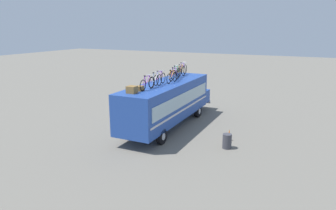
% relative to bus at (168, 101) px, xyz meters
% --- Properties ---
extents(ground_plane, '(120.00, 120.00, 0.00)m').
position_rel_bus_xyz_m(ground_plane, '(-0.26, 0.00, -1.81)').
color(ground_plane, slate).
extents(bus, '(10.83, 2.51, 3.08)m').
position_rel_bus_xyz_m(bus, '(0.00, 0.00, 0.00)').
color(bus, '#23479E').
rests_on(bus, ground).
extents(luggage_bag_1, '(0.48, 0.51, 0.40)m').
position_rel_bus_xyz_m(luggage_bag_1, '(-4.07, 0.30, 1.47)').
color(luggage_bag_1, olive).
rests_on(luggage_bag_1, bus).
extents(luggage_bag_2, '(0.47, 0.36, 0.28)m').
position_rel_bus_xyz_m(luggage_bag_2, '(-3.32, 0.25, 1.41)').
color(luggage_bag_2, olive).
rests_on(luggage_bag_2, bus).
extents(rooftop_bicycle_1, '(1.66, 0.44, 0.88)m').
position_rel_bus_xyz_m(rooftop_bicycle_1, '(-2.79, 0.05, 1.64)').
color(rooftop_bicycle_1, black).
rests_on(rooftop_bicycle_1, bus).
extents(rooftop_bicycle_2, '(1.68, 0.44, 0.94)m').
position_rel_bus_xyz_m(rooftop_bicycle_2, '(-1.85, -0.02, 1.66)').
color(rooftop_bicycle_2, black).
rests_on(rooftop_bicycle_2, bus).
extents(rooftop_bicycle_3, '(1.67, 0.44, 0.91)m').
position_rel_bus_xyz_m(rooftop_bicycle_3, '(-0.99, 0.15, 1.65)').
color(rooftop_bicycle_3, black).
rests_on(rooftop_bicycle_3, bus).
extents(rooftop_bicycle_4, '(1.61, 0.44, 0.88)m').
position_rel_bus_xyz_m(rooftop_bicycle_4, '(-0.05, -0.29, 1.64)').
color(rooftop_bicycle_4, black).
rests_on(rooftop_bicycle_4, bus).
extents(rooftop_bicycle_5, '(1.67, 0.44, 0.93)m').
position_rel_bus_xyz_m(rooftop_bicycle_5, '(0.83, -0.06, 1.66)').
color(rooftop_bicycle_5, black).
rests_on(rooftop_bicycle_5, bus).
extents(rooftop_bicycle_6, '(1.77, 0.44, 0.95)m').
position_rel_bus_xyz_m(rooftop_bicycle_6, '(1.64, 0.16, 1.67)').
color(rooftop_bicycle_6, black).
rests_on(rooftop_bicycle_6, bus).
extents(rooftop_bicycle_7, '(1.76, 0.44, 0.94)m').
position_rel_bus_xyz_m(rooftop_bicycle_7, '(2.55, 0.19, 1.67)').
color(rooftop_bicycle_7, black).
rests_on(rooftop_bicycle_7, bus).
extents(rooftop_bicycle_8, '(1.76, 0.44, 0.98)m').
position_rel_bus_xyz_m(rooftop_bicycle_8, '(3.37, 0.41, 1.68)').
color(rooftop_bicycle_8, black).
rests_on(rooftop_bicycle_8, bus).
extents(trash_bin, '(0.51, 0.51, 0.84)m').
position_rel_bus_xyz_m(trash_bin, '(-2.20, -4.72, -1.39)').
color(trash_bin, '#3F3F47').
rests_on(trash_bin, ground).
extents(traffic_cone, '(0.29, 0.29, 0.69)m').
position_rel_bus_xyz_m(traffic_cone, '(-0.96, -4.52, -1.47)').
color(traffic_cone, orange).
rests_on(traffic_cone, ground).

